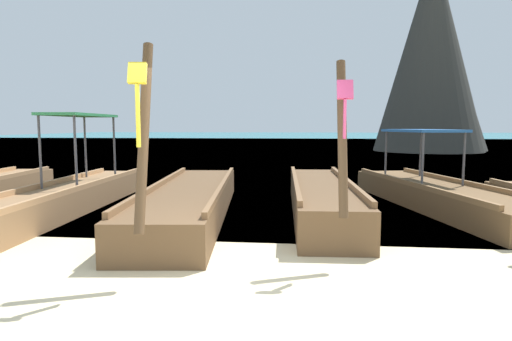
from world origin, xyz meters
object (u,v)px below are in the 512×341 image
at_px(longtail_boat_pink_ribbon, 321,199).
at_px(longtail_boat_red_ribbon, 438,194).
at_px(karst_rock, 433,55).
at_px(longtail_boat_blue_ribbon, 64,197).
at_px(longtail_boat_yellow_ribbon, 191,201).

bearing_deg(longtail_boat_pink_ribbon, longtail_boat_red_ribbon, 21.60).
height_order(longtail_boat_pink_ribbon, longtail_boat_red_ribbon, longtail_boat_pink_ribbon).
bearing_deg(longtail_boat_pink_ribbon, karst_rock, 69.63).
bearing_deg(longtail_boat_blue_ribbon, longtail_boat_red_ribbon, 9.54).
height_order(longtail_boat_yellow_ribbon, longtail_boat_pink_ribbon, longtail_boat_yellow_ribbon).
bearing_deg(longtail_boat_yellow_ribbon, longtail_boat_blue_ribbon, 178.14).
distance_m(longtail_boat_pink_ribbon, longtail_boat_red_ribbon, 2.79).
distance_m(longtail_boat_pink_ribbon, karst_rock, 26.48).
distance_m(longtail_boat_blue_ribbon, longtail_boat_red_ribbon, 8.03).
bearing_deg(karst_rock, longtail_boat_pink_ribbon, -110.37).
relative_size(longtail_boat_yellow_ribbon, karst_rock, 0.50).
bearing_deg(longtail_boat_blue_ribbon, longtail_boat_pink_ribbon, 3.27).
height_order(longtail_boat_yellow_ribbon, longtail_boat_red_ribbon, longtail_boat_yellow_ribbon).
bearing_deg(karst_rock, longtail_boat_yellow_ribbon, -115.26).
bearing_deg(longtail_boat_yellow_ribbon, karst_rock, 64.74).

